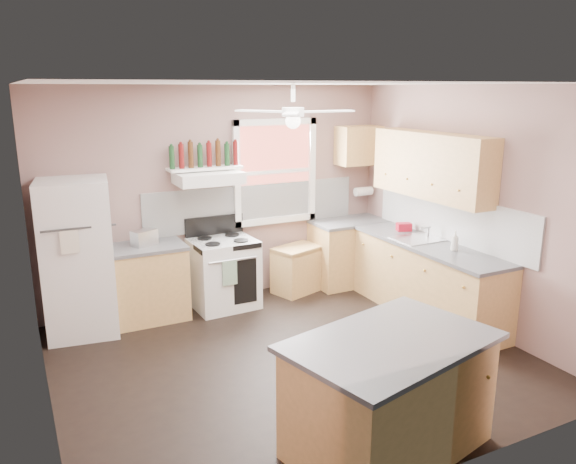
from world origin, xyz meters
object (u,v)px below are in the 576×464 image
toaster (144,238)px  cart (297,269)px  refrigerator (78,258)px  stove (224,273)px  island (389,397)px

toaster → cart: 2.10m
refrigerator → stove: 1.73m
refrigerator → island: 3.73m
refrigerator → stove: (1.67, 0.00, -0.43)m
toaster → stove: toaster is taller
toaster → cart: toaster is taller
stove → island: (0.09, -3.25, 0.00)m
refrigerator → island: (1.77, -3.25, -0.43)m
stove → island: size_ratio=0.60×
stove → island: 3.26m
refrigerator → cart: (2.73, 0.06, -0.55)m
stove → cart: size_ratio=1.38×
refrigerator → cart: size_ratio=2.78×
refrigerator → island: refrigerator is taller
island → cart: bearing=60.3°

